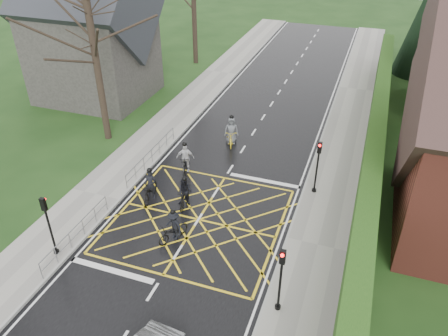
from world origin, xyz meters
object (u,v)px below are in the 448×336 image
Objects in this scene: cyclist_rear at (150,189)px; cyclist_mid at (174,229)px; cyclist_front at (185,161)px; cyclist_lead at (231,134)px; cyclist_back at (185,195)px.

cyclist_mid is at bearing -53.91° from cyclist_rear.
cyclist_front is (0.64, 3.11, 0.10)m from cyclist_rear.
cyclist_lead is (1.47, 4.09, -0.01)m from cyclist_front.
cyclist_back reaches higher than cyclist_mid.
cyclist_front is at bearing -128.90° from cyclist_lead.
cyclist_rear is 1.09× the size of cyclist_mid.
cyclist_front is 4.34m from cyclist_lead.
cyclist_lead reaches higher than cyclist_back.
cyclist_front is (-1.34, 3.06, 0.04)m from cyclist_back.
cyclist_back is 0.83× the size of cyclist_lead.
cyclist_rear is 7.50m from cyclist_lead.
cyclist_back is at bearing 127.24° from cyclist_mid.
cyclist_front reaches higher than cyclist_mid.
cyclist_mid is 9.75m from cyclist_lead.
cyclist_mid is at bearing -91.56° from cyclist_front.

